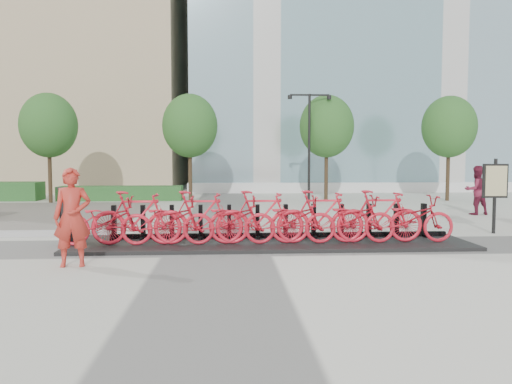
{
  "coord_description": "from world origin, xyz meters",
  "views": [
    {
      "loc": [
        0.22,
        -11.72,
        2.13
      ],
      "look_at": [
        1.0,
        1.5,
        1.2
      ],
      "focal_mm": 35.0,
      "sensor_mm": 36.0,
      "label": 1
    }
  ],
  "objects": [
    {
      "name": "ground",
      "position": [
        0.0,
        0.0,
        0.0
      ],
      "size": [
        120.0,
        120.0,
        0.0
      ],
      "primitive_type": "plane",
      "color": "beige"
    },
    {
      "name": "bike_8",
      "position": [
        3.16,
        -0.05,
        0.65
      ],
      "size": [
        2.16,
        0.75,
        1.14
      ],
      "primitive_type": "imported",
      "rotation": [
        0.0,
        0.0,
        1.57
      ],
      "color": "red",
      "rests_on": "dock_pad"
    },
    {
      "name": "worker_red",
      "position": [
        -2.78,
        -1.92,
        0.96
      ],
      "size": [
        0.76,
        0.56,
        1.93
      ],
      "primitive_type": "imported",
      "rotation": [
        0.0,
        0.0,
        0.15
      ],
      "color": "#B42C22",
      "rests_on": "ground"
    },
    {
      "name": "bike_0",
      "position": [
        -2.6,
        -0.05,
        0.65
      ],
      "size": [
        2.16,
        0.75,
        1.14
      ],
      "primitive_type": "imported",
      "rotation": [
        0.0,
        0.0,
        1.57
      ],
      "color": "red",
      "rests_on": "dock_pad"
    },
    {
      "name": "map_sign",
      "position": [
        7.67,
        1.68,
        1.38
      ],
      "size": [
        0.69,
        0.15,
        2.09
      ],
      "rotation": [
        0.0,
        0.0,
        -0.05
      ],
      "color": "black",
      "rests_on": "ground"
    },
    {
      "name": "bike_1",
      "position": [
        -1.88,
        -0.05,
        0.71
      ],
      "size": [
        2.1,
        0.59,
        1.26
      ],
      "primitive_type": "imported",
      "rotation": [
        0.0,
        0.0,
        1.57
      ],
      "color": "red",
      "rests_on": "dock_pad"
    },
    {
      "name": "kiosk",
      "position": [
        -3.6,
        0.49,
        0.72
      ],
      "size": [
        0.41,
        0.35,
        1.34
      ],
      "rotation": [
        0.0,
        0.0,
        0.02
      ],
      "color": "black",
      "rests_on": "dock_pad"
    },
    {
      "name": "bike_3",
      "position": [
        -0.44,
        -0.05,
        0.71
      ],
      "size": [
        2.1,
        0.59,
        1.26
      ],
      "primitive_type": "imported",
      "rotation": [
        0.0,
        0.0,
        1.57
      ],
      "color": "red",
      "rests_on": "dock_pad"
    },
    {
      "name": "pedestrian",
      "position": [
        9.43,
        6.14,
        0.91
      ],
      "size": [
        0.95,
        0.77,
        1.82
      ],
      "primitive_type": "imported",
      "rotation": [
        0.0,
        0.0,
        3.24
      ],
      "color": "maroon",
      "rests_on": "ground"
    },
    {
      "name": "bike_4",
      "position": [
        0.28,
        -0.05,
        0.65
      ],
      "size": [
        2.16,
        0.75,
        1.14
      ],
      "primitive_type": "imported",
      "rotation": [
        0.0,
        0.0,
        1.57
      ],
      "color": "red",
      "rests_on": "dock_pad"
    },
    {
      "name": "bike_7",
      "position": [
        2.44,
        -0.05,
        0.71
      ],
      "size": [
        2.1,
        0.59,
        1.26
      ],
      "primitive_type": "imported",
      "rotation": [
        0.0,
        0.0,
        1.57
      ],
      "color": "red",
      "rests_on": "dock_pad"
    },
    {
      "name": "bike_9",
      "position": [
        3.88,
        -0.05,
        0.71
      ],
      "size": [
        2.1,
        0.59,
        1.26
      ],
      "primitive_type": "imported",
      "rotation": [
        0.0,
        0.0,
        1.57
      ],
      "color": "red",
      "rests_on": "dock_pad"
    },
    {
      "name": "tree_3",
      "position": [
        11.0,
        12.0,
        3.59
      ],
      "size": [
        2.6,
        2.6,
        5.1
      ],
      "color": "#3D2E1F",
      "rests_on": "ground"
    },
    {
      "name": "dock_pad",
      "position": [
        1.3,
        0.3,
        0.04
      ],
      "size": [
        9.6,
        2.4,
        0.08
      ],
      "primitive_type": "cube",
      "color": "black",
      "rests_on": "ground"
    },
    {
      "name": "tree_2",
      "position": [
        5.0,
        12.0,
        3.59
      ],
      "size": [
        2.6,
        2.6,
        5.1
      ],
      "color": "#3D2E1F",
      "rests_on": "ground"
    },
    {
      "name": "tree_0",
      "position": [
        -8.0,
        12.0,
        3.59
      ],
      "size": [
        2.6,
        2.6,
        5.1
      ],
      "color": "#3D2E1F",
      "rests_on": "ground"
    },
    {
      "name": "bike_10",
      "position": [
        4.6,
        -0.05,
        0.65
      ],
      "size": [
        2.16,
        0.75,
        1.14
      ],
      "primitive_type": "imported",
      "rotation": [
        0.0,
        0.0,
        1.57
      ],
      "color": "red",
      "rests_on": "dock_pad"
    },
    {
      "name": "glass_building",
      "position": [
        14.0,
        26.0,
        12.0
      ],
      "size": [
        32.0,
        16.0,
        24.0
      ],
      "primitive_type": "cube",
      "color": "teal",
      "rests_on": "ground"
    },
    {
      "name": "tree_1",
      "position": [
        -1.5,
        12.0,
        3.59
      ],
      "size": [
        2.6,
        2.6,
        5.1
      ],
      "color": "#3D2E1F",
      "rests_on": "ground"
    },
    {
      "name": "hedge_b",
      "position": [
        -5.0,
        13.2,
        0.35
      ],
      "size": [
        6.0,
        1.2,
        0.7
      ],
      "primitive_type": "cube",
      "color": "#215823",
      "rests_on": "ground"
    },
    {
      "name": "bike_5",
      "position": [
        1.0,
        -0.05,
        0.71
      ],
      "size": [
        2.1,
        0.59,
        1.26
      ],
      "primitive_type": "imported",
      "rotation": [
        0.0,
        0.0,
        1.57
      ],
      "color": "red",
      "rests_on": "dock_pad"
    },
    {
      "name": "bike_6",
      "position": [
        1.72,
        -0.05,
        0.65
      ],
      "size": [
        2.16,
        0.75,
        1.14
      ],
      "primitive_type": "imported",
      "rotation": [
        0.0,
        0.0,
        1.57
      ],
      "color": "red",
      "rests_on": "dock_pad"
    },
    {
      "name": "bike_2",
      "position": [
        -1.16,
        -0.05,
        0.65
      ],
      "size": [
        2.16,
        0.75,
        1.14
      ],
      "primitive_type": "imported",
      "rotation": [
        0.0,
        0.0,
        1.57
      ],
      "color": "red",
      "rests_on": "dock_pad"
    },
    {
      "name": "streetlamp",
      "position": [
        4.0,
        11.0,
        3.13
      ],
      "size": [
        2.0,
        0.2,
        5.0
      ],
      "color": "black",
      "rests_on": "ground"
    },
    {
      "name": "dock_rail_posts",
      "position": [
        1.36,
        0.77,
        0.51
      ],
      "size": [
        8.02,
        0.5,
        0.85
      ],
      "primitive_type": null,
      "color": "black",
      "rests_on": "dock_pad"
    }
  ]
}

